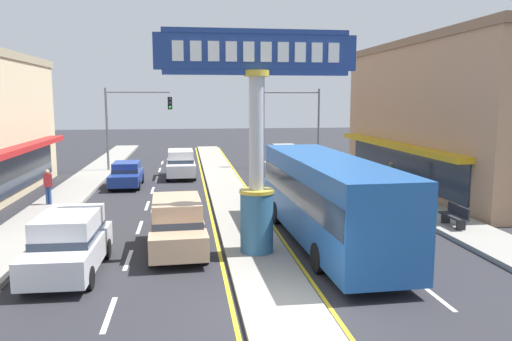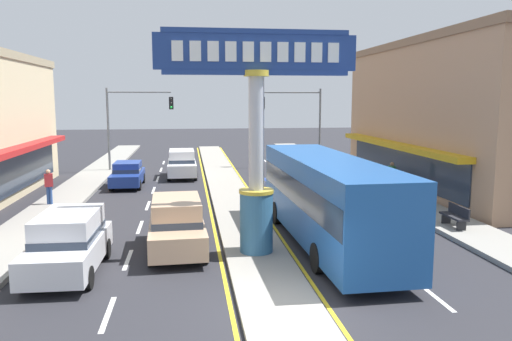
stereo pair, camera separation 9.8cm
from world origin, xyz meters
TOP-DOWN VIEW (x-y plane):
  - ground_plane at (0.00, 0.00)m, footprint 160.00×160.00m
  - median_strip at (0.00, 18.00)m, footprint 2.18×52.00m
  - sidewalk_left at (-8.90, 16.00)m, footprint 2.42×60.00m
  - sidewalk_right at (8.90, 16.00)m, footprint 2.42×60.00m
  - lane_markings at (0.00, 16.65)m, footprint 8.92×52.00m
  - district_sign at (0.00, 4.70)m, footprint 6.74×1.20m
  - storefront_right at (15.18, 16.48)m, footprint 10.67×19.19m
  - traffic_light_left_side at (-6.33, 25.99)m, footprint 4.86×0.46m
  - traffic_light_right_side at (6.33, 26.74)m, footprint 4.86×0.46m
  - suv_near_right_lane at (-6.04, 3.73)m, footprint 2.05×4.64m
  - bus_far_right_lane at (2.74, 5.63)m, footprint 2.80×11.26m
  - suv_near_left_lane at (-2.74, 22.73)m, footprint 2.03×4.63m
  - sedan_mid_left_lane at (2.74, 13.82)m, footprint 1.84×4.30m
  - sedan_far_left_oncoming at (-6.04, 19.48)m, footprint 1.85×4.30m
  - suv_kerb_right at (-2.75, 5.54)m, footprint 2.11×4.67m
  - street_bench at (8.56, 6.81)m, footprint 0.48×1.60m
  - pedestrian_near_kerb at (-9.22, 13.76)m, footprint 0.44×0.32m
  - pedestrian_far_side at (9.06, 14.65)m, footprint 0.37×0.46m

SIDE VIEW (x-z plane):
  - ground_plane at x=0.00m, z-range 0.00..0.00m
  - lane_markings at x=0.00m, z-range 0.00..0.01m
  - median_strip at x=0.00m, z-range 0.00..0.14m
  - sidewalk_left at x=-8.90m, z-range 0.00..0.18m
  - sidewalk_right at x=8.90m, z-range 0.00..0.18m
  - street_bench at x=8.56m, z-range 0.21..1.09m
  - sedan_mid_left_lane at x=2.74m, z-range 0.02..1.55m
  - sedan_far_left_oncoming at x=-6.04m, z-range 0.02..1.55m
  - suv_near_right_lane at x=-6.04m, z-range 0.03..1.93m
  - suv_near_left_lane at x=-2.74m, z-range 0.03..1.93m
  - suv_kerb_right at x=-2.75m, z-range 0.03..1.93m
  - pedestrian_far_side at x=9.06m, z-range 0.29..2.00m
  - pedestrian_near_kerb at x=-9.22m, z-range 0.30..2.05m
  - bus_far_right_lane at x=2.74m, z-range 0.24..3.50m
  - district_sign at x=0.00m, z-range 0.28..7.82m
  - traffic_light_left_side at x=-6.33m, z-range 1.15..7.35m
  - traffic_light_right_side at x=6.33m, z-range 1.15..7.35m
  - storefront_right at x=15.18m, z-range 0.00..8.88m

